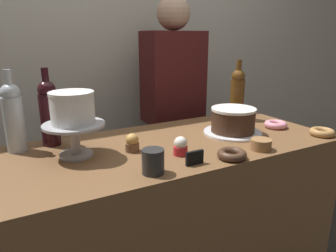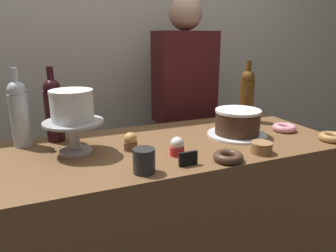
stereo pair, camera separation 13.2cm
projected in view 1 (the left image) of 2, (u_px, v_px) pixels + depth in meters
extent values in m
cube|color=beige|center=(101.00, 48.00, 1.99)|extent=(6.00, 0.05, 2.60)
cube|color=brown|center=(168.00, 237.00, 1.47)|extent=(1.49, 0.63, 0.92)
cylinder|color=#B2B2B7|center=(76.00, 154.00, 1.21)|extent=(0.13, 0.13, 0.01)
cylinder|color=#B2B2B7|center=(75.00, 140.00, 1.19)|extent=(0.04, 0.04, 0.11)
cylinder|color=#B2B2B7|center=(74.00, 125.00, 1.18)|extent=(0.23, 0.23, 0.01)
cylinder|color=white|center=(73.00, 109.00, 1.16)|extent=(0.16, 0.16, 0.11)
cylinder|color=white|center=(71.00, 93.00, 1.14)|extent=(0.16, 0.16, 0.01)
cylinder|color=white|center=(232.00, 132.00, 1.49)|extent=(0.27, 0.27, 0.01)
cylinder|color=#3D2619|center=(233.00, 121.00, 1.47)|extent=(0.20, 0.20, 0.10)
cylinder|color=white|center=(234.00, 109.00, 1.46)|extent=(0.21, 0.21, 0.01)
cylinder|color=#5B3814|center=(237.00, 100.00, 1.72)|extent=(0.08, 0.08, 0.22)
sphere|color=#5B3814|center=(238.00, 76.00, 1.69)|extent=(0.07, 0.07, 0.07)
cylinder|color=#5B3814|center=(239.00, 67.00, 1.67)|extent=(0.03, 0.03, 0.08)
cylinder|color=#B2BCC1|center=(14.00, 125.00, 1.23)|extent=(0.08, 0.08, 0.22)
sphere|color=#B2BCC1|center=(10.00, 93.00, 1.20)|extent=(0.07, 0.07, 0.07)
cylinder|color=#B2BCC1|center=(8.00, 79.00, 1.19)|extent=(0.03, 0.03, 0.08)
cylinder|color=black|center=(50.00, 120.00, 1.31)|extent=(0.08, 0.08, 0.22)
sphere|color=black|center=(47.00, 89.00, 1.27)|extent=(0.07, 0.07, 0.07)
cylinder|color=black|center=(45.00, 77.00, 1.26)|extent=(0.03, 0.03, 0.08)
cylinder|color=red|center=(180.00, 151.00, 1.22)|extent=(0.06, 0.06, 0.03)
sphere|color=white|center=(181.00, 143.00, 1.21)|extent=(0.05, 0.05, 0.05)
cylinder|color=brown|center=(132.00, 147.00, 1.26)|extent=(0.06, 0.06, 0.03)
sphere|color=#CC9347|center=(132.00, 140.00, 1.25)|extent=(0.05, 0.05, 0.05)
torus|color=#B27F47|center=(322.00, 132.00, 1.46)|extent=(0.11, 0.11, 0.03)
torus|color=pink|center=(276.00, 125.00, 1.58)|extent=(0.11, 0.11, 0.03)
torus|color=#472D1E|center=(232.00, 154.00, 1.18)|extent=(0.11, 0.11, 0.03)
cylinder|color=olive|center=(261.00, 148.00, 1.28)|extent=(0.08, 0.08, 0.01)
cylinder|color=olive|center=(261.00, 146.00, 1.28)|extent=(0.08, 0.08, 0.01)
cylinder|color=olive|center=(261.00, 143.00, 1.27)|extent=(0.08, 0.08, 0.01)
cylinder|color=olive|center=(261.00, 141.00, 1.27)|extent=(0.08, 0.08, 0.01)
cube|color=black|center=(195.00, 158.00, 1.12)|extent=(0.07, 0.01, 0.05)
cylinder|color=#282828|center=(153.00, 161.00, 1.05)|extent=(0.08, 0.08, 0.09)
cube|color=black|center=(173.00, 180.00, 2.13)|extent=(0.28, 0.18, 0.85)
cube|color=#4C1919|center=(173.00, 77.00, 1.94)|extent=(0.36, 0.22, 0.55)
sphere|color=tan|center=(173.00, 13.00, 1.84)|extent=(0.20, 0.20, 0.20)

